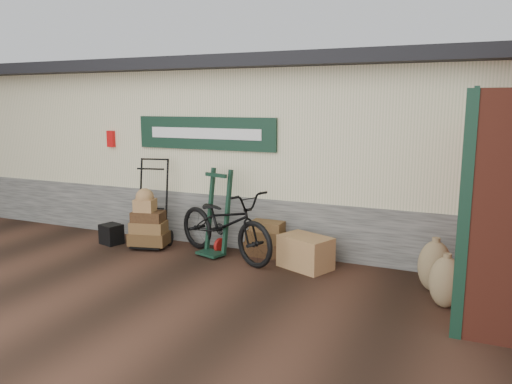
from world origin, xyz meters
TOP-DOWN VIEW (x-y plane):
  - ground at (0.00, 0.00)m, footprint 80.00×80.00m
  - station_building at (-0.01, 2.74)m, footprint 14.40×4.10m
  - porter_trolley at (-1.14, 0.55)m, footprint 0.88×0.74m
  - green_barrow at (0.12, 0.56)m, footprint 0.61×0.56m
  - suitcase_stack at (0.87, 0.85)m, footprint 0.66×0.42m
  - wicker_hamper at (1.67, 0.49)m, footprint 0.88×0.74m
  - black_trunk at (-1.88, 0.34)m, footprint 0.42×0.38m
  - bicycle at (0.32, 0.47)m, footprint 1.48×2.26m
  - burlap_sack_left at (3.52, 0.28)m, footprint 0.44×0.38m
  - burlap_sack_right at (3.69, -0.22)m, footprint 0.47×0.42m

SIDE VIEW (x-z plane):
  - ground at x=0.00m, z-range 0.00..0.00m
  - black_trunk at x=-1.88m, z-range 0.00..0.35m
  - wicker_hamper at x=1.67m, z-range 0.00..0.49m
  - suitcase_stack at x=0.87m, z-range 0.00..0.58m
  - burlap_sack_right at x=3.69m, z-range 0.00..0.64m
  - burlap_sack_left at x=3.52m, z-range 0.00..0.69m
  - bicycle at x=0.32m, z-range 0.00..1.24m
  - green_barrow at x=0.12m, z-range 0.00..1.40m
  - porter_trolley at x=-1.14m, z-range 0.00..1.54m
  - station_building at x=-0.01m, z-range 0.01..3.21m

